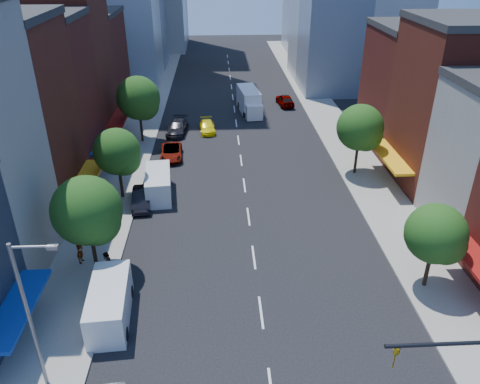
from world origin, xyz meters
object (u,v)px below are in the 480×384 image
Objects in this scene: parked_car_rear at (177,127)px; cargo_van_near at (109,305)px; cargo_van_far at (158,185)px; box_truck at (249,102)px; taxi at (207,127)px; traffic_car_far at (285,100)px; parked_car_third at (171,152)px; pedestrian_near at (80,251)px; pedestrian_far at (107,265)px; traffic_car_oncoming at (245,94)px; parked_car_second at (142,198)px.

cargo_van_near is at bearing -86.98° from parked_car_rear.
box_truck is (10.17, 24.37, 0.32)m from cargo_van_far.
traffic_car_far reaches higher than taxi.
parked_car_rear is (0.15, 7.64, 0.09)m from parked_car_third.
pedestrian_near is 0.98× the size of pedestrian_far.
parked_car_rear is 32.93m from cargo_van_near.
parked_car_second is at bearing 69.26° from traffic_car_oncoming.
traffic_car_far is (16.97, 43.58, -0.38)m from cargo_van_near.
traffic_car_far reaches higher than parked_car_rear.
pedestrian_near is 2.91m from pedestrian_far.
traffic_car_far is 2.52× the size of pedestrian_near.
taxi is 15.23m from traffic_car_far.
traffic_car_oncoming is at bearing 63.40° from parked_car_third.
parked_car_second is 9.19m from pedestrian_near.
cargo_van_near is at bearing -100.13° from cargo_van_far.
parked_car_rear is 1.21× the size of taxi.
parked_car_second is 34.01m from traffic_car_oncoming.
parked_car_third is 21.11m from pedestrian_far.
pedestrian_near is (-9.04, -27.25, 0.46)m from taxi.
pedestrian_far is at bearing -89.51° from parked_car_rear.
parked_car_second is 0.94× the size of traffic_car_far.
cargo_van_near is 33.81m from taxi.
pedestrian_far is (-12.54, -36.44, -0.39)m from box_truck.
box_truck is at bearing 61.94° from cargo_van_far.
cargo_van_near is (-1.83, -25.23, 0.51)m from parked_car_third.
traffic_car_oncoming reaches higher than taxi.
cargo_van_near reaches higher than traffic_car_far.
cargo_van_far reaches higher than traffic_car_far.
cargo_van_near is at bearing -112.70° from box_truck.
cargo_van_near is 1.21× the size of traffic_car_far.
parked_car_rear reaches higher than taxi.
box_truck is (-5.44, -2.82, 0.69)m from traffic_car_far.
box_truck is at bearing 177.31° from pedestrian_far.
traffic_car_far is at bearing 54.75° from parked_car_second.
cargo_van_far is at bearing 70.53° from traffic_car_oncoming.
box_truck reaches higher than cargo_van_far.
pedestrian_far is (-17.98, -39.26, 0.30)m from traffic_car_far.
pedestrian_near is (-14.57, -40.65, 0.29)m from traffic_car_oncoming.
box_truck is 4.25× the size of pedestrian_near.
traffic_car_far is 43.18m from pedestrian_far.
pedestrian_near is at bearing -113.06° from taxi.
parked_car_second is 0.55× the size of box_truck.
parked_car_second is at bearing -12.69° from pedestrian_near.
pedestrian_far is (-2.36, -12.07, -0.07)m from cargo_van_far.
taxi is 0.90× the size of traffic_car_oncoming.
cargo_van_near is at bearing -142.74° from pedestrian_near.
cargo_van_far is (1.35, 16.39, -0.01)m from cargo_van_near.
cargo_van_near is 1.00× the size of cargo_van_far.
parked_car_second is 18.35m from parked_car_rear.
parked_car_second is 2.27m from cargo_van_far.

